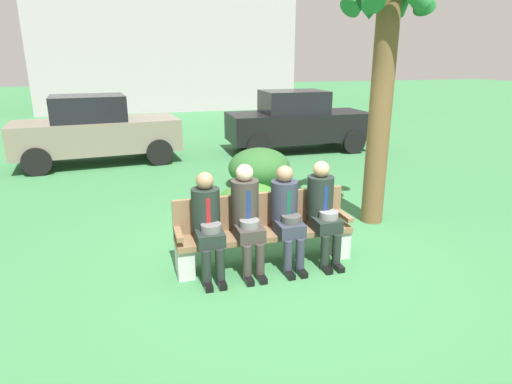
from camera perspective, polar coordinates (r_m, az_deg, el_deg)
ground_plane at (r=5.78m, az=3.49°, el=-8.94°), size 80.00×80.00×0.00m
park_bench at (r=5.57m, az=1.00°, el=-5.09°), size 2.25×0.44×0.90m
seated_man_leftmost at (r=5.18m, az=-6.37°, el=-3.70°), size 0.34×0.72×1.27m
seated_man_centerleft at (r=5.27m, az=-1.21°, el=-2.85°), size 0.34×0.72×1.33m
seated_man_centerright at (r=5.43m, az=4.06°, el=-2.58°), size 0.34×0.72×1.28m
seated_man_rightmost at (r=5.61m, az=8.78°, el=-1.95°), size 0.34×0.72×1.30m
palm_tree_tall at (r=6.91m, az=16.82°, el=19.03°), size 1.38×1.44×4.09m
shrub_near_bench at (r=6.79m, az=-0.78°, el=-1.74°), size 1.08×0.99×0.68m
shrub_mid_lawn at (r=8.89m, az=0.43°, el=3.25°), size 1.27×1.17×0.80m
parked_car_near at (r=11.50m, az=-20.31°, el=7.65°), size 4.02×1.99×1.68m
parked_car_far at (r=12.36m, az=5.39°, el=9.23°), size 3.93×1.78×1.68m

